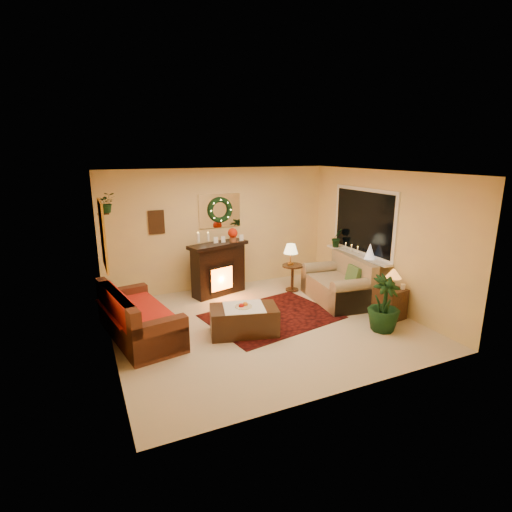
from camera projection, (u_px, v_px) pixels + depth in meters
name	position (u px, v px, depth m)	size (l,w,h in m)	color
floor	(264.00, 324.00, 6.99)	(5.00, 5.00, 0.00)	beige
ceiling	(265.00, 173.00, 6.33)	(5.00, 5.00, 0.00)	white
wall_back	(220.00, 229.00, 8.64)	(5.00, 5.00, 0.00)	#EFD88C
wall_front	(348.00, 295.00, 4.68)	(5.00, 5.00, 0.00)	#EFD88C
wall_left	(106.00, 270.00, 5.66)	(4.50, 4.50, 0.00)	#EFD88C
wall_right	(382.00, 239.00, 7.66)	(4.50, 4.50, 0.00)	#EFD88C
area_rug	(272.00, 316.00, 7.30)	(2.24, 1.68, 0.01)	maroon
sofa	(139.00, 312.00, 6.41)	(0.84, 1.92, 0.82)	brown
red_throw	(134.00, 308.00, 6.52)	(0.88, 1.42, 0.02)	red
fireplace	(218.00, 269.00, 8.33)	(1.13, 0.36, 1.03)	black
poinsettia	(233.00, 233.00, 8.23)	(0.20, 0.20, 0.20)	#AD1C06
mantel_candle_a	(198.00, 238.00, 7.96)	(0.06, 0.06, 0.19)	silver
mantel_candle_b	(208.00, 237.00, 8.03)	(0.05, 0.05, 0.16)	white
mantel_mirror	(220.00, 211.00, 8.52)	(0.92, 0.02, 0.72)	white
wreath	(220.00, 210.00, 8.48)	(0.55, 0.55, 0.11)	#194719
wall_art	(156.00, 222.00, 8.02)	(0.32, 0.03, 0.48)	#381E11
gold_mirror	(103.00, 235.00, 5.82)	(0.03, 0.84, 1.00)	gold
hanging_plant	(107.00, 212.00, 6.48)	(0.33, 0.28, 0.36)	#194719
loveseat	(337.00, 281.00, 7.98)	(0.88, 1.52, 0.88)	#7D694D
window_frame	(364.00, 222.00, 8.07)	(0.03, 1.86, 1.36)	white
window_glass	(363.00, 222.00, 8.07)	(0.02, 1.70, 1.22)	black
window_sill	(357.00, 255.00, 8.20)	(0.22, 1.86, 0.04)	white
mini_tree	(370.00, 251.00, 7.79)	(0.21, 0.21, 0.31)	white
sill_plant	(337.00, 238.00, 8.73)	(0.29, 0.24, 0.54)	#1F4824
side_table_round	(292.00, 276.00, 8.60)	(0.44, 0.44, 0.58)	black
lamp_cream	(291.00, 251.00, 8.47)	(0.30, 0.30, 0.46)	#FFEB9F
end_table_square	(390.00, 304.00, 7.20)	(0.45, 0.45, 0.55)	black
lamp_tiffany	(393.00, 278.00, 7.09)	(0.28, 0.28, 0.41)	orange
coffee_table	(244.00, 322.00, 6.58)	(1.09, 0.60, 0.46)	#502312
fruit_bowl	(244.00, 308.00, 6.53)	(0.28, 0.28, 0.07)	beige
floor_palm	(384.00, 305.00, 6.64)	(1.59, 1.59, 2.83)	#143C14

